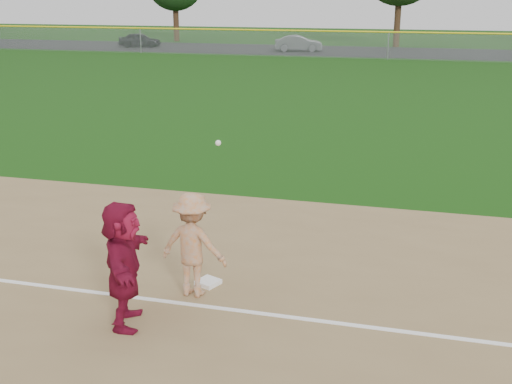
% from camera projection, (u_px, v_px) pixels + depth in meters
% --- Properties ---
extents(ground, '(160.00, 160.00, 0.00)m').
position_uv_depth(ground, '(234.00, 288.00, 11.13)').
color(ground, '#14410C').
rests_on(ground, ground).
extents(foul_line, '(60.00, 0.10, 0.01)m').
position_uv_depth(foul_line, '(220.00, 308.00, 10.38)').
color(foul_line, white).
rests_on(foul_line, infield_dirt).
extents(parking_asphalt, '(120.00, 10.00, 0.01)m').
position_uv_depth(parking_asphalt, '(392.00, 52.00, 53.54)').
color(parking_asphalt, black).
rests_on(parking_asphalt, ground).
extents(first_base, '(0.46, 0.46, 0.08)m').
position_uv_depth(first_base, '(208.00, 282.00, 11.22)').
color(first_base, white).
rests_on(first_base, infield_dirt).
extents(base_runner, '(1.13, 1.94, 1.99)m').
position_uv_depth(base_runner, '(123.00, 264.00, 9.62)').
color(base_runner, maroon).
rests_on(base_runner, infield_dirt).
extents(car_left, '(3.96, 2.13, 1.28)m').
position_uv_depth(car_left, '(140.00, 40.00, 58.20)').
color(car_left, black).
rests_on(car_left, parking_asphalt).
extents(car_mid, '(4.19, 2.14, 1.32)m').
position_uv_depth(car_mid, '(299.00, 43.00, 54.11)').
color(car_mid, '#505257').
rests_on(car_mid, parking_asphalt).
extents(first_base_play, '(1.21, 0.80, 2.61)m').
position_uv_depth(first_base_play, '(193.00, 245.00, 10.62)').
color(first_base_play, '#A1A0A3').
rests_on(first_base_play, infield_dirt).
extents(outfield_fence, '(110.00, 0.12, 110.00)m').
position_uv_depth(outfield_fence, '(389.00, 33.00, 47.42)').
color(outfield_fence, '#999EA0').
rests_on(outfield_fence, ground).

